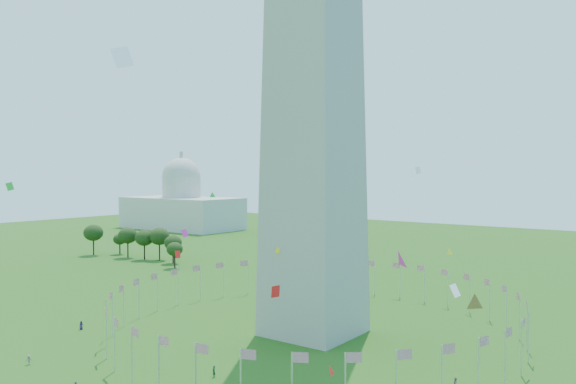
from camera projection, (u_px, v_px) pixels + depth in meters
name	position (u px, v px, depth m)	size (l,w,h in m)	color
flag_ring	(313.00, 311.00, 113.18)	(80.24, 80.24, 9.00)	silver
capitol_building	(181.00, 189.00, 324.14)	(70.00, 35.00, 46.00)	beige
kites_aloft	(272.00, 250.00, 82.38)	(117.35, 65.10, 39.02)	#CC2699
tree_line_west	(137.00, 245.00, 209.95)	(54.93, 15.30, 11.74)	#274416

